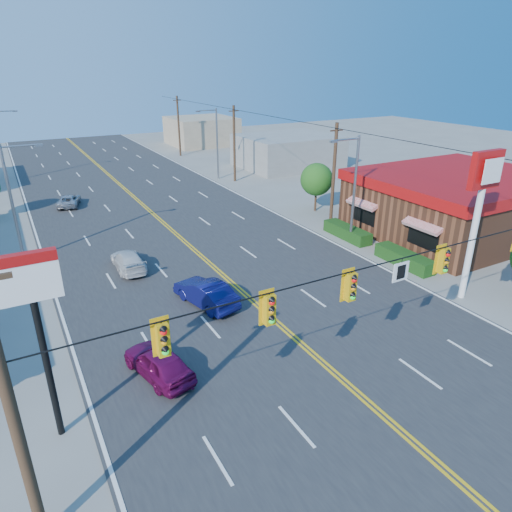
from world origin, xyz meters
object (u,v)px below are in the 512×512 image
car_magenta (159,364)px  pizza_hut_sign (35,310)px  car_blue (206,294)px  car_white (128,261)px  signal_span (372,293)px  kfc_pylon (481,197)px  car_silver (69,201)px  kfc (456,203)px

car_magenta → pizza_hut_sign: bearing=5.0°
pizza_hut_sign → car_magenta: size_ratio=1.73×
car_magenta → car_blue: (4.31, 4.89, 0.05)m
car_magenta → car_white: (1.75, 11.80, -0.07)m
signal_span → pizza_hut_sign: (-10.88, 4.00, 0.30)m
kfc_pylon → car_blue: kfc_pylon is taller
signal_span → car_magenta: bearing=140.8°
car_blue → car_silver: bearing=-94.7°
kfc → car_blue: (-22.37, -1.68, -1.65)m
car_white → car_silver: 17.28m
pizza_hut_sign → car_silver: size_ratio=1.76×
kfc_pylon → car_white: (-16.02, 13.24, -5.44)m
kfc → kfc_pylon: bearing=-138.0°
kfc_pylon → car_silver: bearing=119.5°
car_blue → car_white: 7.38m
signal_span → car_blue: signal_span is taller
kfc → kfc_pylon: size_ratio=1.92×
kfc → car_white: 25.53m
signal_span → car_silver: bearing=100.0°
pizza_hut_sign → car_blue: bearing=36.5°
kfc_pylon → car_magenta: kfc_pylon is taller
pizza_hut_sign → car_blue: size_ratio=1.56×
kfc_pylon → pizza_hut_sign: size_ratio=1.24×
signal_span → kfc_pylon: 11.87m
car_silver → car_white: bearing=109.9°
kfc → car_silver: bearing=139.3°
kfc_pylon → car_silver: (-17.22, 30.48, -5.50)m
signal_span → car_silver: signal_span is taller
car_blue → car_silver: (-3.75, 24.16, -0.19)m
car_blue → kfc: bearing=170.8°
signal_span → car_blue: (-2.35, 10.32, -4.16)m
car_blue → car_white: (-2.55, 6.92, -0.12)m
car_magenta → kfc_pylon: bearing=161.7°
car_white → car_silver: car_white is taller
signal_span → kfc_pylon: (11.12, 4.00, 1.16)m
signal_span → kfc: 23.47m
car_silver → signal_span: bearing=116.0°
kfc_pylon → car_blue: bearing=154.9°
pizza_hut_sign → car_blue: pizza_hut_sign is taller
signal_span → car_white: bearing=105.9°
signal_span → kfc_pylon: bearing=19.8°
pizza_hut_sign → car_magenta: pizza_hut_sign is taller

